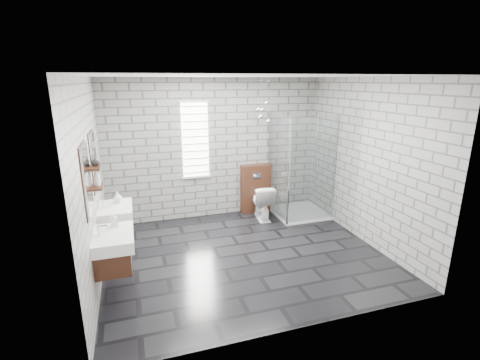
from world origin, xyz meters
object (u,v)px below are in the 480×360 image
cistern_panel (256,188)px  toilet (262,202)px  vanity_left (110,241)px  vanity_right (113,212)px  shower_enclosure (298,193)px

cistern_panel → toilet: 0.41m
vanity_left → vanity_right: bearing=90.0°
cistern_panel → vanity_right: bearing=-155.5°
vanity_right → toilet: 2.87m
vanity_left → vanity_right: 0.99m
shower_enclosure → toilet: 0.73m
shower_enclosure → toilet: bearing=169.0°
cistern_panel → shower_enclosure: size_ratio=0.49×
vanity_right → toilet: size_ratio=2.29×
vanity_left → cistern_panel: size_ratio=1.57×
shower_enclosure → toilet: shower_enclosure is taller
cistern_panel → shower_enclosure: (0.70, -0.52, 0.00)m
vanity_left → toilet: size_ratio=2.29×
vanity_right → cistern_panel: 2.99m
vanity_left → shower_enclosure: 3.82m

